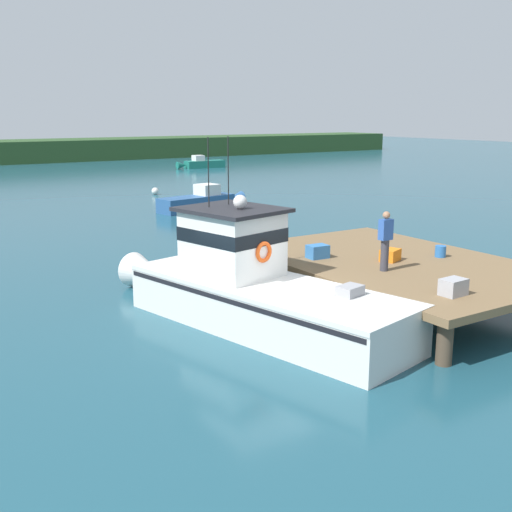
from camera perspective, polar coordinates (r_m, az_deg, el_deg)
name	(u,v)px	position (r m, az deg, el deg)	size (l,w,h in m)	color
ground_plane	(258,330)	(16.03, 0.18, -6.73)	(200.00, 200.00, 0.00)	#1E4C5B
dock	(396,265)	(18.66, 12.67, -0.78)	(6.00, 9.00, 1.20)	#4C3D2D
main_fishing_boat	(250,287)	(16.17, -0.59, -2.80)	(4.28, 9.96, 4.80)	silver
crate_stack_mid_dock	(453,287)	(15.40, 17.56, -2.72)	(0.60, 0.44, 0.40)	#9E9EA3
crate_single_far	(390,255)	(18.53, 12.15, 0.09)	(0.60, 0.44, 0.34)	orange
crate_single_by_cleat	(318,252)	(18.53, 5.64, 0.41)	(0.60, 0.44, 0.39)	#3370B2
bait_bucket	(440,251)	(19.39, 16.49, 0.41)	(0.32, 0.32, 0.34)	#2866B2
deckhand_by_the_boat	(385,240)	(17.17, 11.72, 1.46)	(0.36, 0.22, 1.63)	#383842
moored_boat_outer_mooring	(202,201)	(35.88, -4.96, 5.01)	(5.75, 2.17, 1.44)	#285184
moored_boat_mid_harbor	(202,164)	(63.82, -5.00, 8.40)	(5.09, 1.41, 1.29)	#196B5B
mooring_buoy_inshore	(155,191)	(43.14, -9.19, 5.87)	(0.47, 0.47, 0.47)	silver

